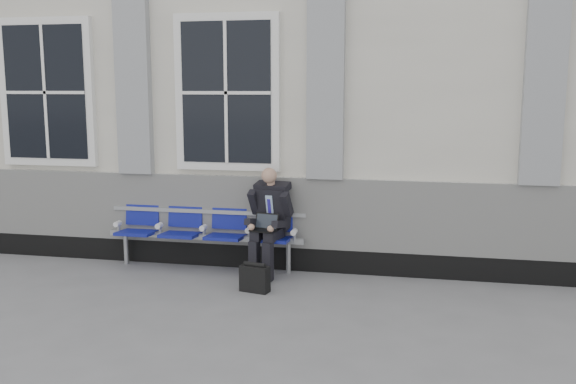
# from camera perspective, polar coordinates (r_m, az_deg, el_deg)

# --- Properties ---
(ground) EXTENTS (70.00, 70.00, 0.00)m
(ground) POSITION_cam_1_polar(r_m,az_deg,el_deg) (7.30, -11.23, -9.42)
(ground) COLOR slate
(ground) RESTS_ON ground
(station_building) EXTENTS (14.40, 4.40, 4.49)m
(station_building) POSITION_cam_1_polar(r_m,az_deg,el_deg) (10.20, -4.06, 8.73)
(station_building) COLOR silver
(station_building) RESTS_ON ground
(bench) EXTENTS (2.60, 0.47, 0.91)m
(bench) POSITION_cam_1_polar(r_m,az_deg,el_deg) (8.32, -7.38, -3.05)
(bench) COLOR #9EA0A3
(bench) RESTS_ON ground
(businessman) EXTENTS (0.56, 0.75, 1.35)m
(businessman) POSITION_cam_1_polar(r_m,az_deg,el_deg) (7.92, -1.66, -2.23)
(businessman) COLOR black
(businessman) RESTS_ON ground
(briefcase) EXTENTS (0.36, 0.21, 0.35)m
(briefcase) POSITION_cam_1_polar(r_m,az_deg,el_deg) (7.41, -2.97, -7.66)
(briefcase) COLOR black
(briefcase) RESTS_ON ground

